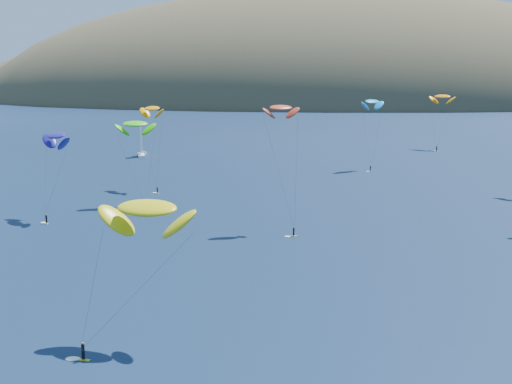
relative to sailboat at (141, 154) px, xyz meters
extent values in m
ellipsoid|color=#3D3526|center=(75.96, 365.80, -13.57)|extent=(600.00, 300.00, 210.00)
ellipsoid|color=#3D3526|center=(-84.04, 395.80, -8.17)|extent=(340.00, 240.00, 120.00)
cube|color=white|center=(0.00, -0.02, -0.59)|extent=(4.31, 8.57, 0.99)
cylinder|color=white|center=(0.00, 0.54, 5.21)|extent=(0.15, 0.15, 11.60)
cube|color=gold|center=(20.10, -69.51, -0.94)|extent=(1.23, 1.08, 0.07)
cylinder|color=black|center=(20.10, -69.51, -0.14)|extent=(0.30, 0.30, 1.37)
sphere|color=#8C6047|center=(20.10, -69.51, 0.66)|extent=(0.23, 0.23, 0.23)
ellipsoid|color=#FF9F00|center=(17.59, -61.77, 20.21)|extent=(8.91, 8.14, 4.63)
cube|color=gold|center=(32.70, -172.10, -0.93)|extent=(1.66, 0.74, 0.09)
cylinder|color=black|center=(32.70, -172.10, 0.08)|extent=(0.38, 0.38, 1.72)
sphere|color=#8C6047|center=(32.70, -172.10, 1.08)|extent=(0.29, 0.29, 0.29)
ellipsoid|color=#CFC410|center=(38.91, -164.82, 15.36)|extent=(12.31, 7.31, 6.44)
cube|color=gold|center=(22.04, -92.11, -0.93)|extent=(1.61, 0.99, 0.09)
cylinder|color=black|center=(22.04, -92.11, 0.04)|extent=(0.36, 0.36, 1.66)
sphere|color=#8C6047|center=(22.04, -92.11, 1.00)|extent=(0.28, 0.28, 0.28)
ellipsoid|color=#33CE07|center=(18.20, -83.08, 18.07)|extent=(9.89, 7.22, 5.01)
cube|color=gold|center=(77.99, -28.48, -0.94)|extent=(1.24, 1.14, 0.07)
cylinder|color=black|center=(77.99, -28.48, -0.11)|extent=(0.31, 0.31, 1.40)
sphere|color=#8C6047|center=(77.99, -28.48, 0.70)|extent=(0.24, 0.24, 0.24)
ellipsoid|color=#0F91DB|center=(78.45, -23.29, 20.05)|extent=(9.12, 8.63, 4.79)
cube|color=gold|center=(55.73, -112.39, -0.93)|extent=(1.46, 0.87, 0.08)
cylinder|color=black|center=(55.73, -112.39, -0.05)|extent=(0.33, 0.33, 1.50)
sphere|color=#8C6047|center=(55.73, -112.39, 0.82)|extent=(0.25, 0.25, 0.25)
ellipsoid|color=#B5371E|center=(52.87, -105.50, 23.46)|extent=(7.83, 5.60, 3.98)
cube|color=gold|center=(4.03, -105.24, -0.93)|extent=(1.37, 1.38, 0.08)
cylinder|color=black|center=(4.03, -105.24, 0.01)|extent=(0.35, 0.35, 1.61)
sphere|color=#8C6047|center=(4.03, -105.24, 0.95)|extent=(0.27, 0.27, 0.27)
ellipsoid|color=navy|center=(4.63, -98.49, 16.89)|extent=(10.01, 10.02, 5.40)
cube|color=gold|center=(107.16, 22.22, -0.93)|extent=(1.55, 1.05, 0.08)
cylinder|color=black|center=(107.16, 22.22, 0.02)|extent=(0.35, 0.35, 1.62)
sphere|color=#8C6047|center=(107.16, 22.22, 0.95)|extent=(0.27, 0.27, 0.27)
ellipsoid|color=orange|center=(109.98, 30.97, 19.00)|extent=(10.43, 8.06, 5.28)
camera|label=1|loc=(57.54, -246.91, 32.77)|focal=50.00mm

